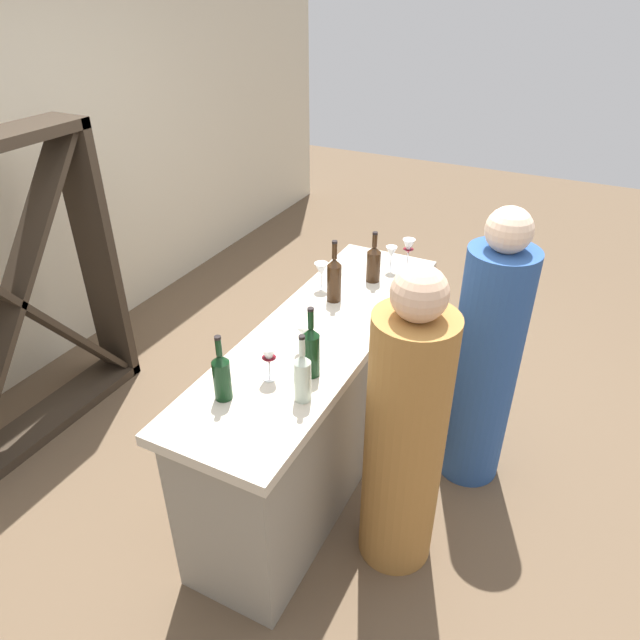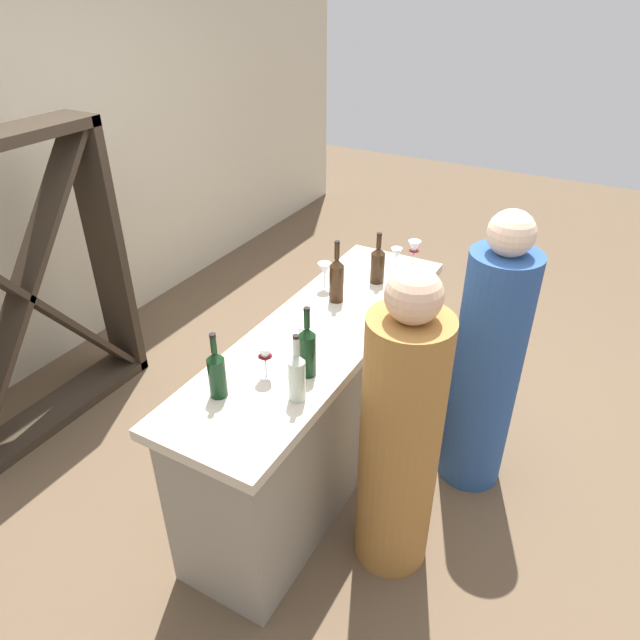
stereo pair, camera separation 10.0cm
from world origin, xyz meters
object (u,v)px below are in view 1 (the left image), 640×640
wine_rack (12,301)px  person_left_guest (485,363)px  wine_bottle_leftmost_dark_green (222,375)px  person_center_guest (405,438)px  wine_glass_near_right (303,332)px  wine_glass_far_center (321,270)px  wine_bottle_rightmost_amber_brown (374,263)px  wine_glass_near_center (391,254)px  wine_glass_far_left (269,357)px  wine_bottle_second_right_amber_brown (334,278)px  wine_bottle_center_dark_green (311,350)px  wine_bottle_second_left_clear_pale (303,376)px  wine_glass_near_left (408,248)px

wine_rack → person_left_guest: 2.51m
wine_bottle_leftmost_dark_green → person_center_guest: size_ratio=0.20×
wine_glass_near_right → wine_glass_far_center: 0.59m
wine_bottle_rightmost_amber_brown → wine_glass_near_right: bearing=178.3°
wine_bottle_rightmost_amber_brown → wine_glass_near_center: bearing=-13.8°
wine_glass_near_center → wine_glass_far_left: bearing=175.6°
wine_bottle_second_right_amber_brown → person_left_guest: person_left_guest is taller
wine_rack → wine_glass_far_center: wine_rack is taller
wine_glass_near_center → person_center_guest: person_center_guest is taller
wine_bottle_center_dark_green → wine_glass_near_center: (1.07, 0.05, -0.02)m
wine_bottle_center_dark_green → person_left_guest: 0.99m
wine_bottle_second_right_amber_brown → wine_glass_far_left: size_ratio=2.12×
wine_bottle_second_right_amber_brown → wine_glass_near_center: (0.45, -0.14, -0.02)m
person_left_guest → person_center_guest: person_left_guest is taller
wine_bottle_rightmost_amber_brown → wine_glass_near_right: wine_bottle_rightmost_amber_brown is taller
wine_bottle_rightmost_amber_brown → wine_glass_far_center: (-0.20, 0.21, -0.00)m
wine_bottle_second_right_amber_brown → person_center_guest: person_center_guest is taller
person_left_guest → wine_bottle_center_dark_green: bearing=60.6°
wine_bottle_rightmost_amber_brown → wine_bottle_second_right_amber_brown: bearing=161.7°
wine_bottle_leftmost_dark_green → wine_glass_near_center: 1.38m
wine_bottle_second_left_clear_pale → wine_glass_near_right: size_ratio=2.24×
wine_bottle_second_right_amber_brown → wine_glass_near_center: wine_bottle_second_right_amber_brown is taller
wine_bottle_rightmost_amber_brown → person_left_guest: (-0.19, -0.69, -0.32)m
wine_bottle_second_left_clear_pale → wine_rack: bearing=87.2°
wine_glass_near_left → wine_glass_near_center: bearing=139.7°
wine_bottle_rightmost_amber_brown → person_center_guest: bearing=-149.4°
wine_bottle_second_left_clear_pale → wine_glass_near_left: (1.31, 0.03, 0.00)m
person_center_guest → wine_glass_near_left: bearing=-48.4°
wine_glass_near_left → person_center_guest: bearing=-160.2°
wine_bottle_center_dark_green → wine_glass_far_center: wine_bottle_center_dark_green is taller
wine_glass_near_right → person_center_guest: person_center_guest is taller
wine_glass_near_left → person_left_guest: 0.80m
wine_bottle_second_right_amber_brown → wine_glass_far_center: wine_bottle_second_right_amber_brown is taller
wine_bottle_second_right_amber_brown → wine_glass_far_center: (0.09, 0.12, -0.02)m
wine_glass_near_left → person_center_guest: size_ratio=0.11×
wine_glass_near_center → person_center_guest: bearing=-155.4°
wine_glass_far_left → wine_glass_far_center: 0.82m
wine_rack → wine_glass_near_center: size_ratio=11.82×
wine_bottle_second_left_clear_pale → wine_glass_near_left: wine_bottle_second_left_clear_pale is taller
wine_bottle_second_right_amber_brown → wine_glass_far_left: (-0.72, -0.05, -0.02)m
wine_glass_near_right → wine_glass_near_left: bearing=-7.6°
wine_bottle_center_dark_green → wine_glass_near_right: 0.19m
wine_glass_far_left → wine_glass_far_center: size_ratio=1.06×
wine_bottle_leftmost_dark_green → wine_bottle_second_left_clear_pale: wine_bottle_second_left_clear_pale is taller
wine_rack → wine_glass_near_center: (1.14, -1.73, 0.17)m
person_left_guest → person_center_guest: size_ratio=1.01×
wine_rack → wine_bottle_second_left_clear_pale: wine_rack is taller
wine_glass_far_left → person_left_guest: 1.15m
wine_glass_far_left → wine_bottle_rightmost_amber_brown: bearing=-2.8°
wine_bottle_center_dark_green → wine_bottle_rightmost_amber_brown: (0.91, 0.09, -0.02)m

